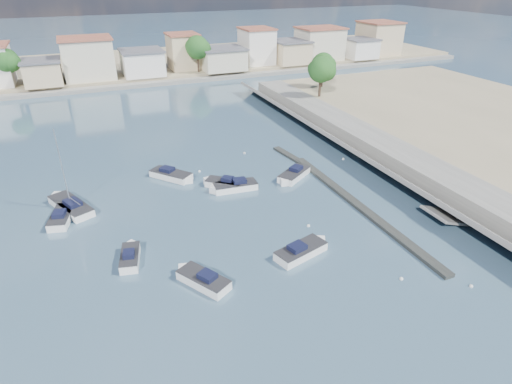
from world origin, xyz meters
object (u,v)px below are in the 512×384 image
(motorboat_e, at_px, (62,216))
(motorboat_g, at_px, (173,176))
(motorboat_h, at_px, (303,250))
(motorboat_c, at_px, (233,187))
(motorboat_a, at_px, (201,279))
(sailboat, at_px, (70,205))
(motorboat_f, at_px, (222,184))
(motorboat_d, at_px, (293,176))
(motorboat_b, at_px, (130,257))

(motorboat_e, bearing_deg, motorboat_g, 22.36)
(motorboat_g, distance_m, motorboat_h, 20.71)
(motorboat_c, distance_m, motorboat_g, 7.89)
(motorboat_a, distance_m, sailboat, 19.23)
(motorboat_a, distance_m, motorboat_e, 17.87)
(motorboat_h, xyz_separation_m, sailboat, (-18.62, 16.45, 0.03))
(motorboat_f, height_order, motorboat_h, same)
(sailboat, bearing_deg, motorboat_e, -109.75)
(motorboat_e, height_order, motorboat_f, same)
(motorboat_c, height_order, motorboat_e, same)
(motorboat_g, bearing_deg, motorboat_f, -41.84)
(motorboat_e, height_order, sailboat, sailboat)
(motorboat_d, height_order, sailboat, sailboat)
(motorboat_h, distance_m, sailboat, 24.85)
(motorboat_c, distance_m, motorboat_d, 7.60)
(motorboat_b, xyz_separation_m, motorboat_h, (14.08, -4.90, 0.00))
(motorboat_d, bearing_deg, sailboat, 174.27)
(motorboat_d, height_order, motorboat_e, same)
(motorboat_g, bearing_deg, sailboat, -165.40)
(motorboat_f, distance_m, sailboat, 16.38)
(motorboat_e, bearing_deg, motorboat_f, 2.61)
(motorboat_d, distance_m, motorboat_h, 15.26)
(motorboat_b, bearing_deg, motorboat_d, 24.15)
(motorboat_e, bearing_deg, sailboat, 70.25)
(motorboat_a, relative_size, motorboat_e, 0.93)
(motorboat_a, height_order, motorboat_e, same)
(motorboat_a, xyz_separation_m, sailboat, (-9.31, 16.82, 0.03))
(motorboat_h, bearing_deg, motorboat_f, 98.58)
(motorboat_b, bearing_deg, motorboat_e, 119.05)
(motorboat_h, bearing_deg, motorboat_a, -177.74)
(motorboat_e, height_order, motorboat_g, same)
(motorboat_c, relative_size, motorboat_h, 1.01)
(motorboat_c, height_order, motorboat_g, same)
(motorboat_b, relative_size, motorboat_c, 0.76)
(motorboat_c, bearing_deg, motorboat_a, -118.81)
(motorboat_e, distance_m, motorboat_f, 17.09)
(motorboat_f, relative_size, motorboat_h, 0.79)
(motorboat_b, xyz_separation_m, motorboat_d, (20.22, 9.07, -0.00))
(motorboat_b, relative_size, motorboat_d, 0.84)
(motorboat_c, relative_size, motorboat_d, 1.10)
(motorboat_a, height_order, motorboat_b, same)
(sailboat, bearing_deg, motorboat_h, -41.46)
(motorboat_e, relative_size, motorboat_f, 1.18)
(sailboat, bearing_deg, motorboat_b, -68.52)
(motorboat_c, distance_m, sailboat, 17.35)
(motorboat_f, bearing_deg, motorboat_a, -114.29)
(motorboat_g, distance_m, sailboat, 11.94)
(motorboat_f, bearing_deg, motorboat_b, -138.90)
(motorboat_c, xyz_separation_m, motorboat_h, (1.46, -13.91, -0.00))
(motorboat_b, bearing_deg, motorboat_c, 35.53)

